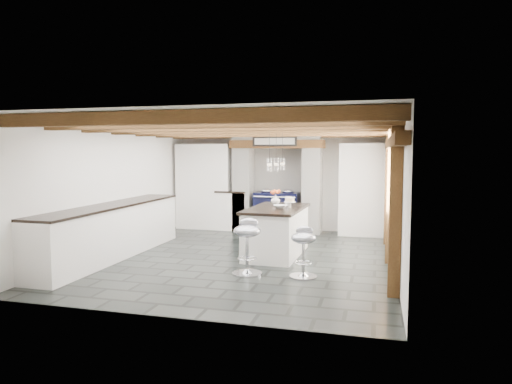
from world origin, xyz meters
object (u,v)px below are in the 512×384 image
(bar_stool_near, at_px, (303,246))
(kitchen_island, at_px, (277,231))
(range_cooker, at_px, (277,211))
(bar_stool_far, at_px, (247,240))

(bar_stool_near, bearing_deg, kitchen_island, 107.30)
(kitchen_island, bearing_deg, range_cooker, 103.93)
(range_cooker, xyz_separation_m, bar_stool_near, (1.18, -3.70, -0.00))
(kitchen_island, relative_size, bar_stool_far, 2.09)
(range_cooker, distance_m, bar_stool_far, 3.77)
(bar_stool_far, bearing_deg, kitchen_island, 65.10)
(kitchen_island, bearing_deg, bar_stool_far, -94.06)
(range_cooker, relative_size, bar_stool_near, 1.35)
(bar_stool_near, height_order, bar_stool_far, bar_stool_far)
(kitchen_island, distance_m, bar_stool_far, 1.39)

